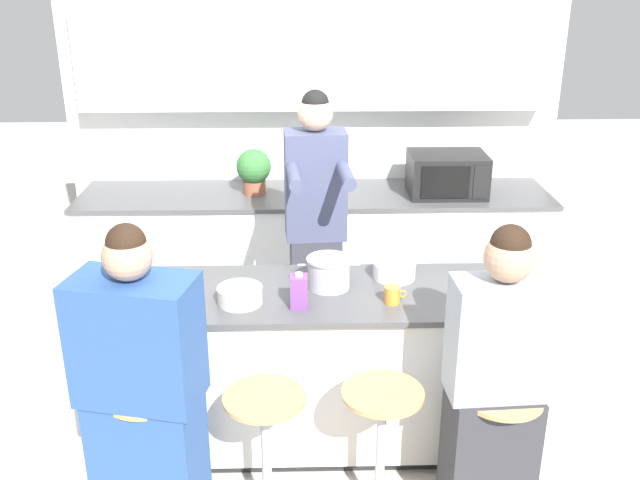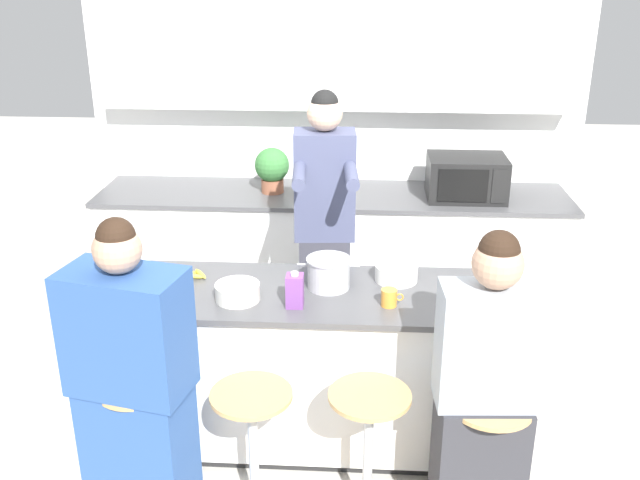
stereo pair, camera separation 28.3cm
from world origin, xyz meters
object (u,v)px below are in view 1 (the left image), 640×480
Objects in this scene: bar_stool_center_left at (266,457)px; banana_bunch at (193,279)px; bar_stool_center_right at (380,452)px; cooking_pot at (329,273)px; kitchen_island at (320,367)px; fruit_bowl at (240,295)px; person_wrapped_blanket at (143,396)px; bar_stool_rightmost at (495,455)px; potted_plant at (254,169)px; person_seated_near at (494,395)px; person_cooking at (316,240)px; bar_stool_leftmost at (153,454)px; coffee_cup_near at (392,295)px; juice_carton at (299,291)px; microwave at (447,174)px.

bar_stool_center_left is 1.00m from banana_bunch.
bar_stool_center_right is 2.21× the size of cooking_pot.
kitchen_island is 0.63m from fruit_bowl.
person_wrapped_blanket reaches higher than bar_stool_center_right.
kitchen_island is 8.76× the size of fruit_bowl.
bar_stool_center_right is 0.51m from bar_stool_rightmost.
kitchen_island reaches higher than bar_stool_rightmost.
potted_plant is (0.24, 1.35, 0.19)m from banana_bunch.
person_wrapped_blanket reaches higher than person_seated_near.
person_cooking is 0.86m from fruit_bowl.
person_wrapped_blanket is 2.15m from potted_plant.
cooking_pot is 0.47m from fruit_bowl.
bar_stool_leftmost is 0.47× the size of person_seated_near.
cooking_pot reaches higher than bar_stool_rightmost.
coffee_cup_near is (0.35, -0.79, 0.03)m from person_cooking.
juice_carton is at bearing -124.38° from cooking_pot.
person_seated_near reaches higher than kitchen_island.
bar_stool_center_left is at bearing -61.84° from banana_bunch.
kitchen_island is at bearing 158.72° from coffee_cup_near.
juice_carton is (-0.36, 0.43, 0.60)m from bar_stool_center_right.
person_seated_near is 6.69× the size of fruit_bowl.
fruit_bowl is (-0.43, -0.17, -0.04)m from cooking_pot.
bar_stool_center_left is at bearing -4.36° from bar_stool_leftmost.
potted_plant is at bearing 107.95° from bar_stool_center_right.
bar_stool_leftmost is 5.20× the size of banana_bunch.
bar_stool_center_right is 0.98m from fruit_bowl.
bar_stool_leftmost is at bearing 179.08° from bar_stool_center_right.
person_cooking is 16.34× the size of coffee_cup_near.
bar_stool_rightmost is at bearing -62.86° from person_cooking.
person_seated_near is 1.59m from banana_bunch.
bar_stool_center_right is 3.90× the size of juice_carton.
banana_bunch is at bearing 93.25° from person_wrapped_blanket.
bar_stool_center_right is at bearing -100.78° from coffee_cup_near.
coffee_cup_near is at bearing -69.84° from person_cooking.
microwave is at bearing 86.33° from bar_stool_rightmost.
banana_bunch is (0.11, 0.70, 0.53)m from bar_stool_leftmost.
person_wrapped_blanket reaches higher than bar_stool_center_left.
bar_stool_leftmost is 0.39× the size of person_cooking.
person_seated_near is at bearing -43.76° from cooking_pot.
coffee_cup_near is 0.82× the size of banana_bunch.
bar_stool_leftmost is at bearing 178.18° from bar_stool_rightmost.
microwave is (0.16, 2.04, 0.39)m from person_seated_near.
kitchen_island is 0.65m from bar_stool_center_right.
person_seated_near reaches higher than juice_carton.
microwave is at bearing 36.41° from person_cooking.
person_cooking is 1.20× the size of person_wrapped_blanket.
juice_carton is at bearing -122.50° from kitchen_island.
juice_carton is at bearing 129.85° from bar_stool_center_right.
kitchen_island is 2.77× the size of bar_stool_center_right.
banana_bunch is at bearing 169.50° from kitchen_island.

